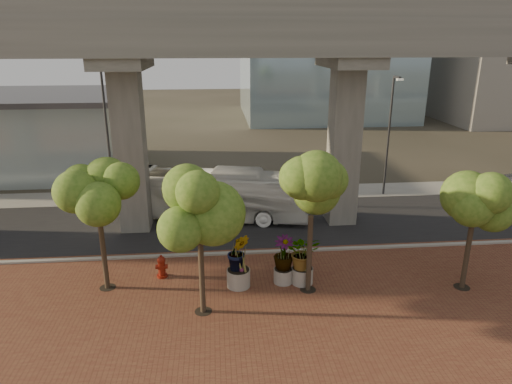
{
  "coord_description": "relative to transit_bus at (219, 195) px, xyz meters",
  "views": [
    {
      "loc": [
        -1.37,
        -23.03,
        10.45
      ],
      "look_at": [
        0.8,
        0.5,
        2.51
      ],
      "focal_mm": 32.0,
      "sensor_mm": 36.0,
      "label": 1
    }
  ],
  "objects": [
    {
      "name": "fire_hydrant",
      "position": [
        -2.74,
        -7.16,
        -0.93
      ],
      "size": [
        0.54,
        0.49,
        1.08
      ],
      "color": "maroon",
      "rests_on": "ground"
    },
    {
      "name": "street_tree_far_west",
      "position": [
        -5.04,
        -7.92,
        3.16
      ],
      "size": [
        3.44,
        3.44,
        6.2
      ],
      "color": "#473628",
      "rests_on": "ground"
    },
    {
      "name": "asphalt_road",
      "position": [
        1.22,
        -1.12,
        -1.49
      ],
      "size": [
        90.0,
        8.0,
        0.04
      ],
      "primitive_type": "cube",
      "color": "black",
      "rests_on": "ground"
    },
    {
      "name": "planter_front",
      "position": [
        3.57,
        -8.3,
        -0.04
      ],
      "size": [
        2.11,
        2.11,
        2.33
      ],
      "color": "#9E9A8F",
      "rests_on": "ground"
    },
    {
      "name": "ground",
      "position": [
        1.22,
        -3.12,
        -1.51
      ],
      "size": [
        160.0,
        160.0,
        0.0
      ],
      "primitive_type": "plane",
      "color": "#333025",
      "rests_on": "ground"
    },
    {
      "name": "street_tree_far_east",
      "position": [
        10.53,
        -9.33,
        2.52
      ],
      "size": [
        3.44,
        3.44,
        5.56
      ],
      "color": "#473628",
      "rests_on": "ground"
    },
    {
      "name": "streetlamp_east",
      "position": [
        11.63,
        3.34,
        3.26
      ],
      "size": [
        0.4,
        1.18,
        8.17
      ],
      "color": "#2D2D32",
      "rests_on": "ground"
    },
    {
      "name": "planter_right",
      "position": [
        2.73,
        -8.16,
        -0.1
      ],
      "size": [
        2.09,
        2.09,
        2.23
      ],
      "color": "gray",
      "rests_on": "ground"
    },
    {
      "name": "far_sidewalk",
      "position": [
        1.22,
        4.38,
        -1.48
      ],
      "size": [
        90.0,
        3.0,
        0.06
      ],
      "primitive_type": "cube",
      "color": "gray",
      "rests_on": "ground"
    },
    {
      "name": "transit_viaduct",
      "position": [
        1.22,
        -1.12,
        5.78
      ],
      "size": [
        72.0,
        5.6,
        12.4
      ],
      "color": "gray",
      "rests_on": "ground"
    },
    {
      "name": "transit_bus",
      "position": [
        0.0,
        0.0,
        0.0
      ],
      "size": [
        11.14,
        4.88,
        3.02
      ],
      "primitive_type": "imported",
      "rotation": [
        0.0,
        0.0,
        1.35
      ],
      "color": "silver",
      "rests_on": "ground"
    },
    {
      "name": "brick_plaza",
      "position": [
        1.22,
        -11.12,
        -1.48
      ],
      "size": [
        70.0,
        13.0,
        0.06
      ],
      "primitive_type": "cube",
      "color": "brown",
      "rests_on": "ground"
    },
    {
      "name": "planter_left",
      "position": [
        0.72,
        -8.31,
        0.08
      ],
      "size": [
        2.3,
        2.3,
        2.52
      ],
      "color": "gray",
      "rests_on": "ground"
    },
    {
      "name": "curb_strip",
      "position": [
        1.22,
        -5.12,
        -1.43
      ],
      "size": [
        70.0,
        0.25,
        0.16
      ],
      "primitive_type": "cube",
      "color": "gray",
      "rests_on": "ground"
    },
    {
      "name": "street_tree_near_east",
      "position": [
        3.72,
        -8.9,
        3.02
      ],
      "size": [
        3.52,
        3.52,
        6.09
      ],
      "color": "#473628",
      "rests_on": "ground"
    },
    {
      "name": "street_tree_near_west",
      "position": [
        -0.81,
        -10.18,
        2.94
      ],
      "size": [
        3.7,
        3.7,
        6.1
      ],
      "color": "#473628",
      "rests_on": "ground"
    },
    {
      "name": "streetlamp_west",
      "position": [
        -6.99,
        3.3,
        3.84
      ],
      "size": [
        0.45,
        1.33,
        9.18
      ],
      "color": "#323338",
      "rests_on": "ground"
    }
  ]
}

